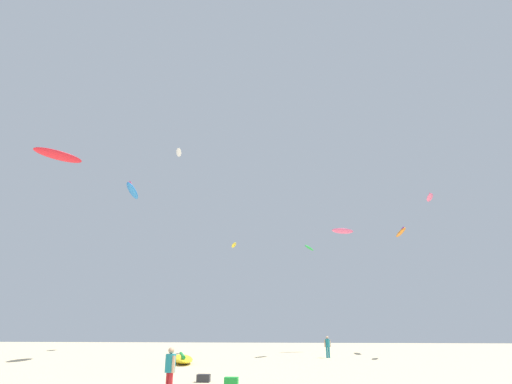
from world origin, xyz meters
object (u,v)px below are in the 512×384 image
object	(u,v)px
gear_bag	(231,381)
kite_aloft_3	(430,198)
kite_grounded_near	(182,359)
kite_aloft_0	(234,245)
kite_aloft_2	(401,232)
kite_aloft_6	(179,152)
kite_aloft_8	(58,155)
cooler_box	(203,378)
person_midground	(328,345)
kite_aloft_7	(132,191)
person_foreground	(170,368)
kite_aloft_5	(343,231)
kite_aloft_1	(309,248)

from	to	relation	value
gear_bag	kite_aloft_3	bearing A→B (deg)	48.37
kite_grounded_near	kite_aloft_0	bearing A→B (deg)	81.67
kite_aloft_2	kite_aloft_6	bearing A→B (deg)	170.28
kite_grounded_near	kite_aloft_8	bearing A→B (deg)	-175.27
cooler_box	kite_aloft_3	xyz separation A→B (m)	(16.78, 16.36, 13.37)
gear_bag	kite_aloft_2	size ratio (longest dim) A/B	0.16
kite_aloft_2	person_midground	bearing A→B (deg)	-141.61
kite_aloft_7	kite_aloft_8	world-z (taller)	kite_aloft_8
person_foreground	kite_aloft_6	bearing A→B (deg)	-117.92
person_foreground	kite_aloft_8	xyz separation A→B (m)	(-14.41, 12.79, 14.62)
kite_aloft_2	kite_aloft_8	xyz separation A→B (m)	(-30.31, -14.12, 3.70)
kite_aloft_8	kite_grounded_near	bearing A→B (deg)	4.73
kite_grounded_near	gear_bag	bearing A→B (deg)	-64.57
gear_bag	kite_aloft_7	xyz separation A→B (m)	(-11.16, 13.46, 13.52)
person_foreground	kite_aloft_0	world-z (taller)	kite_aloft_0
person_midground	cooler_box	distance (m)	17.12
kite_aloft_6	kite_aloft_7	bearing A→B (deg)	-86.95
person_midground	gear_bag	world-z (taller)	person_midground
person_foreground	kite_aloft_2	bearing A→B (deg)	-166.64
gear_bag	kite_aloft_3	distance (m)	26.75
gear_bag	kite_aloft_0	size ratio (longest dim) A/B	0.27
person_foreground	kite_aloft_8	size ratio (longest dim) A/B	0.45
gear_bag	kite_aloft_6	bearing A→B (deg)	112.94
person_midground	kite_aloft_7	distance (m)	21.07
kite_aloft_5	kite_aloft_7	size ratio (longest dim) A/B	0.68
kite_aloft_6	kite_aloft_8	bearing A→B (deg)	-102.50
person_foreground	cooler_box	size ratio (longest dim) A/B	2.84
kite_aloft_6	kite_aloft_7	distance (m)	18.30
gear_bag	kite_aloft_7	bearing A→B (deg)	129.67
kite_aloft_6	kite_aloft_8	distance (m)	21.03
person_midground	kite_aloft_7	world-z (taller)	kite_aloft_7
kite_aloft_8	cooler_box	bearing A→B (deg)	-30.53
kite_aloft_0	kite_aloft_8	size ratio (longest dim) A/B	0.60
kite_aloft_0	kite_aloft_8	xyz separation A→B (m)	(-12.75, -12.42, 5.09)
person_midground	kite_aloft_6	world-z (taller)	kite_aloft_6
person_foreground	gear_bag	distance (m)	3.66
kite_aloft_1	kite_aloft_6	bearing A→B (deg)	148.38
kite_aloft_0	kite_aloft_1	bearing A→B (deg)	-26.61
cooler_box	kite_aloft_5	size ratio (longest dim) A/B	0.20
kite_aloft_0	kite_aloft_2	distance (m)	17.70
kite_aloft_3	kite_aloft_8	size ratio (longest dim) A/B	0.67
kite_aloft_2	kite_aloft_5	bearing A→B (deg)	160.87
kite_aloft_2	kite_aloft_6	size ratio (longest dim) A/B	1.26
kite_grounded_near	kite_aloft_5	xyz separation A→B (m)	(13.47, 15.21, 12.33)
kite_grounded_near	kite_aloft_6	size ratio (longest dim) A/B	1.87
cooler_box	kite_aloft_6	size ratio (longest dim) A/B	0.20
kite_aloft_3	kite_aloft_6	size ratio (longest dim) A/B	0.84
person_midground	kite_aloft_2	distance (m)	15.74
kite_aloft_1	kite_aloft_2	size ratio (longest dim) A/B	0.65
kite_aloft_7	kite_aloft_8	size ratio (longest dim) A/B	1.15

